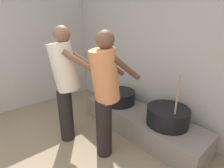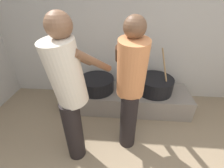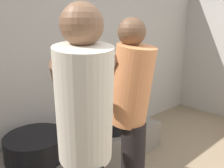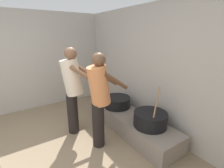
# 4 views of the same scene
# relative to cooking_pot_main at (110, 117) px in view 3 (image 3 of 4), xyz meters

# --- Properties ---
(block_enclosure_rear) EXTENTS (5.25, 0.20, 2.36)m
(block_enclosure_rear) POSITION_rel_cooking_pot_main_xyz_m (-0.21, 0.49, 0.72)
(block_enclosure_rear) COLOR #ADA8A0
(block_enclosure_rear) RESTS_ON ground_plane
(hearth_ledge) EXTENTS (2.07, 0.60, 0.34)m
(hearth_ledge) POSITION_rel_cooking_pot_main_xyz_m (-0.47, -0.03, -0.29)
(hearth_ledge) COLOR slate
(hearth_ledge) RESTS_ON ground_plane
(cooking_pot_main) EXTENTS (0.56, 0.56, 0.69)m
(cooking_pot_main) POSITION_rel_cooking_pot_main_xyz_m (0.00, 0.00, 0.00)
(cooking_pot_main) COLOR black
(cooking_pot_main) RESTS_ON hearth_ledge
(cooking_pot_secondary) EXTENTS (0.56, 0.56, 0.21)m
(cooking_pot_secondary) POSITION_rel_cooking_pot_main_xyz_m (-0.93, -0.03, -0.01)
(cooking_pot_secondary) COLOR black
(cooking_pot_secondary) RESTS_ON hearth_ledge
(cook_in_orange_shirt) EXTENTS (0.36, 0.67, 1.57)m
(cook_in_orange_shirt) POSITION_rel_cooking_pot_main_xyz_m (-0.43, -0.73, 0.44)
(cook_in_orange_shirt) COLOR black
(cook_in_orange_shirt) RESTS_ON ground_plane
(cook_in_cream_shirt) EXTENTS (0.62, 0.74, 1.62)m
(cook_in_cream_shirt) POSITION_rel_cooking_pot_main_xyz_m (-1.02, -0.95, 0.47)
(cook_in_cream_shirt) COLOR black
(cook_in_cream_shirt) RESTS_ON ground_plane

